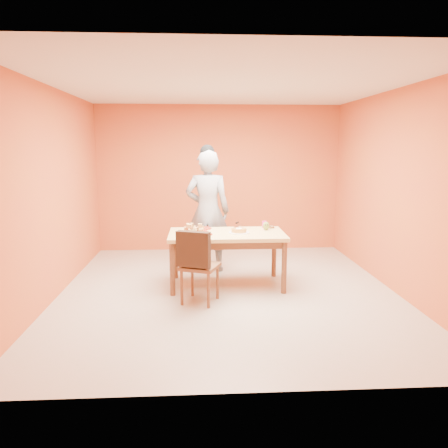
{
  "coord_description": "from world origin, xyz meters",
  "views": [
    {
      "loc": [
        -0.39,
        -5.68,
        1.94
      ],
      "look_at": [
        -0.03,
        0.3,
        0.88
      ],
      "focal_mm": 35.0,
      "sensor_mm": 36.0,
      "label": 1
    }
  ],
  "objects": [
    {
      "name": "wall_right",
      "position": [
        2.25,
        0.0,
        1.35
      ],
      "size": [
        0.0,
        5.0,
        5.0
      ],
      "primitive_type": "plane",
      "rotation": [
        1.57,
        0.0,
        -1.57
      ],
      "color": "#C24E2C",
      "rests_on": "floor"
    },
    {
      "name": "floor",
      "position": [
        0.0,
        0.0,
        0.0
      ],
      "size": [
        5.0,
        5.0,
        0.0
      ],
      "primitive_type": "plane",
      "color": "#B8B09D",
      "rests_on": "ground"
    },
    {
      "name": "red_dinner_plate",
      "position": [
        -0.32,
        0.57,
        0.77
      ],
      "size": [
        0.24,
        0.24,
        0.01
      ],
      "primitive_type": "cylinder",
      "rotation": [
        0.0,
        0.0,
        -0.0
      ],
      "color": "maroon",
      "rests_on": "dining_table"
    },
    {
      "name": "dining_chair",
      "position": [
        -0.38,
        -0.41,
        0.49
      ],
      "size": [
        0.57,
        0.64,
        0.95
      ],
      "rotation": [
        0.0,
        0.0,
        -0.37
      ],
      "color": "brown",
      "rests_on": "floor"
    },
    {
      "name": "cake_server",
      "position": [
        0.18,
        0.41,
        0.83
      ],
      "size": [
        0.16,
        0.29,
        0.01
      ],
      "primitive_type": "cube",
      "rotation": [
        0.0,
        0.0,
        -0.38
      ],
      "color": "silver",
      "rests_on": "sponge_cake"
    },
    {
      "name": "wall_left",
      "position": [
        -2.25,
        0.0,
        1.35
      ],
      "size": [
        0.0,
        5.0,
        5.0
      ],
      "primitive_type": "plane",
      "rotation": [
        1.57,
        0.0,
        1.57
      ],
      "color": "#C24E2C",
      "rests_on": "floor"
    },
    {
      "name": "ceiling",
      "position": [
        0.0,
        0.0,
        2.7
      ],
      "size": [
        5.0,
        5.0,
        0.0
      ],
      "primitive_type": "plane",
      "rotation": [
        3.14,
        0.0,
        0.0
      ],
      "color": "silver",
      "rests_on": "wall_back"
    },
    {
      "name": "egg_ornament",
      "position": [
        0.58,
        0.42,
        0.82
      ],
      "size": [
        0.1,
        0.08,
        0.12
      ],
      "primitive_type": "ellipsoid",
      "rotation": [
        0.0,
        0.0,
        0.06
      ],
      "color": "olive",
      "rests_on": "dining_table"
    },
    {
      "name": "sponge_cake",
      "position": [
        0.17,
        0.23,
        0.8
      ],
      "size": [
        0.27,
        0.27,
        0.05
      ],
      "primitive_type": "cylinder",
      "rotation": [
        0.0,
        0.0,
        0.32
      ],
      "color": "#C17A32",
      "rests_on": "white_cake_plate"
    },
    {
      "name": "checker_tin",
      "position": [
        0.67,
        0.57,
        0.78
      ],
      "size": [
        0.13,
        0.13,
        0.03
      ],
      "primitive_type": "cylinder",
      "rotation": [
        0.0,
        0.0,
        -0.23
      ],
      "color": "#36200E",
      "rests_on": "dining_table"
    },
    {
      "name": "person",
      "position": [
        -0.25,
        1.06,
        0.95
      ],
      "size": [
        0.73,
        0.51,
        1.89
      ],
      "primitive_type": "imported",
      "rotation": [
        0.0,
        0.0,
        3.05
      ],
      "color": "gray",
      "rests_on": "floor"
    },
    {
      "name": "white_cake_plate",
      "position": [
        0.17,
        0.23,
        0.77
      ],
      "size": [
        0.33,
        0.33,
        0.01
      ],
      "primitive_type": "cylinder",
      "rotation": [
        0.0,
        0.0,
        -0.14
      ],
      "color": "white",
      "rests_on": "dining_table"
    },
    {
      "name": "pastry_pile",
      "position": [
        -0.44,
        0.22,
        0.84
      ],
      "size": [
        0.35,
        0.35,
        0.11
      ],
      "primitive_type": null,
      "color": "#E0BB5F",
      "rests_on": "pastry_platter"
    },
    {
      "name": "magenta_glass",
      "position": [
        0.58,
        0.59,
        0.81
      ],
      "size": [
        0.08,
        0.08,
        0.1
      ],
      "primitive_type": "cylinder",
      "rotation": [
        0.0,
        0.0,
        0.11
      ],
      "color": "#D72079",
      "rests_on": "dining_table"
    },
    {
      "name": "pastry_platter",
      "position": [
        -0.44,
        0.22,
        0.77
      ],
      "size": [
        0.48,
        0.48,
        0.02
      ],
      "primitive_type": "cube",
      "rotation": [
        0.0,
        0.0,
        0.28
      ],
      "color": "maroon",
      "rests_on": "dining_table"
    },
    {
      "name": "wall_back",
      "position": [
        0.0,
        2.5,
        1.35
      ],
      "size": [
        4.5,
        0.0,
        4.5
      ],
      "primitive_type": "plane",
      "rotation": [
        1.57,
        0.0,
        0.0
      ],
      "color": "#C24E2C",
      "rests_on": "floor"
    },
    {
      "name": "dining_table",
      "position": [
        0.0,
        0.26,
        0.67
      ],
      "size": [
        1.6,
        0.9,
        0.76
      ],
      "color": "#DFCA75",
      "rests_on": "floor"
    }
  ]
}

